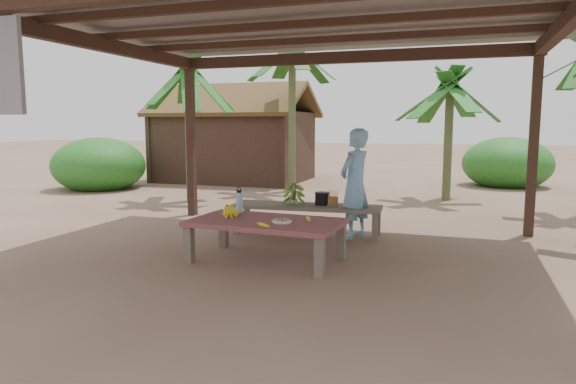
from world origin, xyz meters
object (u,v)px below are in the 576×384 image
(ripe_banana_bunch, at_px, (227,210))
(woman, at_px, (355,184))
(bench, at_px, (307,209))
(water_flask, at_px, (239,202))
(work_table, at_px, (266,225))
(plate, at_px, (282,221))
(cooking_pot, at_px, (322,199))

(ripe_banana_bunch, height_order, woman, woman)
(bench, xyz_separation_m, water_flask, (-0.57, -1.20, 0.25))
(work_table, bearing_deg, woman, 68.28)
(plate, relative_size, cooking_pot, 1.11)
(woman, bearing_deg, work_table, -3.24)
(plate, bearing_deg, work_table, 157.39)
(bench, bearing_deg, cooking_pot, 15.39)
(bench, distance_m, ripe_banana_bunch, 1.63)
(work_table, xyz_separation_m, bench, (0.04, 1.59, -0.04))
(ripe_banana_bunch, xyz_separation_m, water_flask, (0.02, 0.31, 0.06))
(plate, distance_m, water_flask, 0.91)
(plate, bearing_deg, cooking_pot, 89.34)
(plate, height_order, woman, woman)
(cooking_pot, bearing_deg, water_flask, -121.60)
(water_flask, xyz_separation_m, cooking_pot, (0.78, 1.27, -0.10))
(bench, relative_size, ripe_banana_bunch, 8.61)
(ripe_banana_bunch, xyz_separation_m, woman, (1.30, 1.53, 0.21))
(work_table, distance_m, plate, 0.27)
(ripe_banana_bunch, xyz_separation_m, plate, (0.79, -0.18, -0.06))
(cooking_pot, bearing_deg, plate, -90.66)
(plate, bearing_deg, ripe_banana_bunch, 167.36)
(ripe_banana_bunch, bearing_deg, plate, -12.64)
(ripe_banana_bunch, bearing_deg, water_flask, 85.59)
(water_flask, bearing_deg, plate, -32.73)
(woman, bearing_deg, water_flask, -24.58)
(bench, xyz_separation_m, ripe_banana_bunch, (-0.59, -1.51, 0.18))
(bench, distance_m, water_flask, 1.35)
(cooking_pot, xyz_separation_m, woman, (0.50, -0.05, 0.25))
(ripe_banana_bunch, relative_size, plate, 1.09)
(ripe_banana_bunch, distance_m, cooking_pot, 1.78)
(work_table, xyz_separation_m, ripe_banana_bunch, (-0.55, 0.08, 0.14))
(bench, bearing_deg, water_flask, -119.26)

